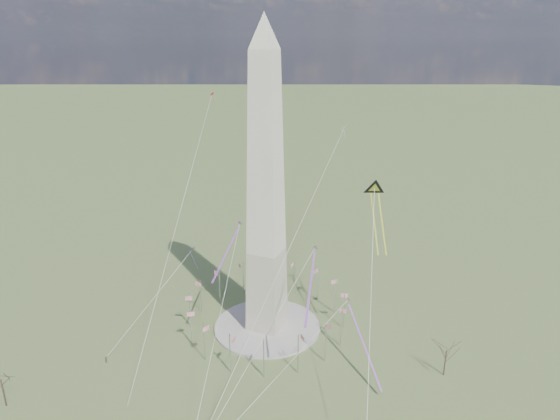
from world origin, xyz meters
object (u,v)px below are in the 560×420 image
at_px(washington_monument, 266,194).
at_px(person_west, 106,359).
at_px(kite_delta_black, 375,192).
at_px(tree_near, 447,349).

relative_size(washington_monument, person_west, 52.72).
bearing_deg(person_west, kite_delta_black, -119.18).
bearing_deg(tree_near, person_west, -160.23).
bearing_deg(person_west, tree_near, -135.81).
xyz_separation_m(tree_near, kite_delta_black, (-27.23, 16.04, 39.47)).
relative_size(washington_monument, tree_near, 7.96).
xyz_separation_m(washington_monument, kite_delta_black, (31.03, 13.64, 0.48)).
bearing_deg(washington_monument, person_west, -135.44).
height_order(tree_near, person_west, tree_near).
relative_size(person_west, kite_delta_black, 0.09).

